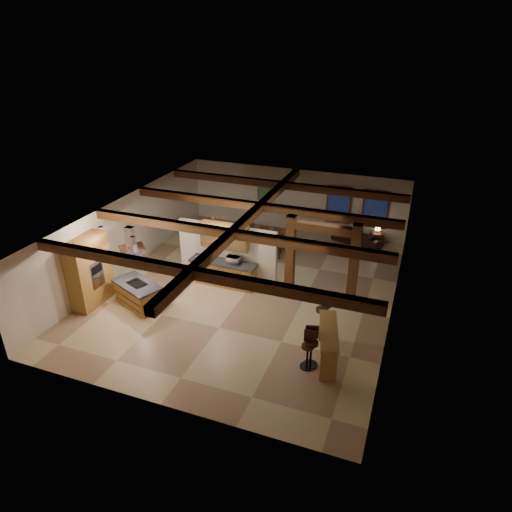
% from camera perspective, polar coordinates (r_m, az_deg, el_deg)
% --- Properties ---
extents(ground, '(12.00, 12.00, 0.00)m').
position_cam_1_polar(ground, '(16.53, -1.03, -4.30)').
color(ground, '#CBB887').
rests_on(ground, ground).
extents(room_walls, '(12.00, 12.00, 12.00)m').
position_cam_1_polar(room_walls, '(15.70, -1.08, 1.30)').
color(room_walls, beige).
rests_on(room_walls, ground).
extents(ceiling_beams, '(10.00, 12.00, 0.28)m').
position_cam_1_polar(ceiling_beams, '(15.31, -1.11, 4.62)').
color(ceiling_beams, '#38210E').
rests_on(ceiling_beams, room_walls).
extents(timber_posts, '(2.50, 0.30, 2.90)m').
position_cam_1_polar(timber_posts, '(15.50, 8.24, 0.59)').
color(timber_posts, '#38210E').
rests_on(timber_posts, ground).
extents(partition_wall, '(3.80, 0.18, 2.20)m').
position_cam_1_polar(partition_wall, '(16.76, -3.61, 0.38)').
color(partition_wall, beige).
rests_on(partition_wall, ground).
extents(pantry_cabinet, '(0.67, 1.60, 2.40)m').
position_cam_1_polar(pantry_cabinet, '(16.23, -20.10, -1.83)').
color(pantry_cabinet, olive).
rests_on(pantry_cabinet, ground).
extents(back_counter, '(2.50, 0.66, 0.94)m').
position_cam_1_polar(back_counter, '(16.73, -4.09, -2.09)').
color(back_counter, olive).
rests_on(back_counter, ground).
extents(upper_display_cabinet, '(1.80, 0.36, 0.95)m').
position_cam_1_polar(upper_display_cabinet, '(16.29, -3.96, 2.48)').
color(upper_display_cabinet, olive).
rests_on(upper_display_cabinet, partition_wall).
extents(range_hood, '(1.10, 1.10, 1.40)m').
position_cam_1_polar(range_hood, '(15.32, -15.09, -0.33)').
color(range_hood, silver).
rests_on(range_hood, room_walls).
extents(back_windows, '(2.70, 0.07, 1.70)m').
position_cam_1_polar(back_windows, '(20.51, 12.48, 5.99)').
color(back_windows, '#38210E').
rests_on(back_windows, room_walls).
extents(framed_art, '(0.65, 0.05, 0.85)m').
position_cam_1_polar(framed_art, '(21.39, 1.03, 8.04)').
color(framed_art, '#38210E').
rests_on(framed_art, room_walls).
extents(recessed_cans, '(3.16, 2.46, 0.03)m').
position_cam_1_polar(recessed_cans, '(14.80, -13.10, 3.57)').
color(recessed_cans, silver).
rests_on(recessed_cans, room_walls).
extents(kitchen_island, '(1.97, 1.54, 0.87)m').
position_cam_1_polar(kitchen_island, '(15.95, -14.53, -4.65)').
color(kitchen_island, olive).
rests_on(kitchen_island, ground).
extents(dining_table, '(2.23, 1.60, 0.71)m').
position_cam_1_polar(dining_table, '(19.04, 0.30, 1.27)').
color(dining_table, '#401A10').
rests_on(dining_table, ground).
extents(sofa, '(2.33, 1.54, 0.63)m').
position_cam_1_polar(sofa, '(20.52, 12.56, 2.42)').
color(sofa, black).
rests_on(sofa, ground).
extents(microwave, '(0.48, 0.34, 0.26)m').
position_cam_1_polar(microwave, '(16.31, -2.87, -0.50)').
color(microwave, silver).
rests_on(microwave, back_counter).
extents(bar_counter, '(0.95, 2.03, 1.03)m').
position_cam_1_polar(bar_counter, '(13.09, 9.00, -10.26)').
color(bar_counter, olive).
rests_on(bar_counter, ground).
extents(side_table, '(0.61, 0.61, 0.61)m').
position_cam_1_polar(side_table, '(20.46, 14.83, 2.05)').
color(side_table, '#38210E').
rests_on(side_table, ground).
extents(table_lamp, '(0.25, 0.25, 0.29)m').
position_cam_1_polar(table_lamp, '(20.27, 14.99, 3.36)').
color(table_lamp, black).
rests_on(table_lamp, side_table).
extents(bar_stool_a, '(0.39, 0.39, 1.13)m').
position_cam_1_polar(bar_stool_a, '(12.86, 6.52, -11.54)').
color(bar_stool_a, black).
rests_on(bar_stool_a, ground).
extents(bar_stool_b, '(0.44, 0.45, 1.21)m').
position_cam_1_polar(bar_stool_b, '(12.91, 6.92, -11.16)').
color(bar_stool_b, black).
rests_on(bar_stool_b, ground).
extents(bar_stool_c, '(0.46, 0.47, 1.25)m').
position_cam_1_polar(bar_stool_c, '(14.27, 8.34, -7.10)').
color(bar_stool_c, black).
rests_on(bar_stool_c, ground).
extents(dining_chairs, '(1.98, 1.98, 1.12)m').
position_cam_1_polar(dining_chairs, '(18.95, 0.30, 1.87)').
color(dining_chairs, '#38210E').
rests_on(dining_chairs, ground).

